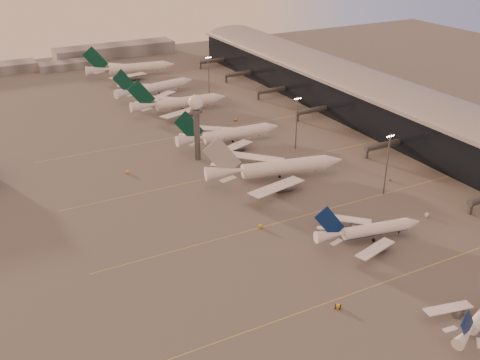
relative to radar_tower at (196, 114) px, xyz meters
name	(u,v)px	position (x,y,z in m)	size (l,w,h in m)	color
ground	(362,319)	(-5.00, -120.00, -20.95)	(700.00, 700.00, 0.00)	#535050
taxiway_markings	(329,207)	(25.00, -64.00, -20.94)	(180.00, 185.25, 0.02)	#D0CB49
terminal	(394,109)	(102.88, -9.91, -10.43)	(57.00, 362.00, 23.04)	black
radar_tower	(196,114)	(0.00, 0.00, 0.00)	(6.40, 6.40, 31.10)	#505357
mast_b	(387,162)	(50.00, -65.00, -7.21)	(3.60, 0.56, 25.00)	#505357
mast_c	(297,121)	(45.00, -10.00, -7.21)	(3.60, 0.56, 25.00)	#505357
mast_d	(209,75)	(43.00, 80.00, -7.21)	(3.60, 0.56, 25.00)	#505357
distant_horizon	(81,57)	(-2.38, 205.14, -17.06)	(165.00, 37.50, 9.00)	slate
narrowbody_mid	(368,232)	(22.50, -88.93, -17.82)	(39.21, 31.02, 15.44)	white
widebody_white	(276,171)	(20.18, -33.57, -17.32)	(58.83, 46.67, 20.95)	white
greentail_a	(230,137)	(21.09, 10.40, -17.54)	(53.17, 42.89, 19.30)	white
greentail_b	(180,105)	(18.69, 66.08, -17.40)	(55.32, 44.56, 20.08)	white
greentail_c	(156,90)	(17.41, 100.43, -17.48)	(53.50, 42.77, 19.67)	white
greentail_d	(132,70)	(18.35, 149.70, -17.09)	(60.00, 48.21, 21.83)	white
gsv_tug_mid	(338,307)	(-8.08, -113.26, -20.43)	(4.03, 3.95, 1.01)	gold
gsv_truck_b	(428,213)	(52.23, -86.28, -19.67)	(6.46, 3.06, 2.51)	silver
gsv_truck_c	(261,224)	(-5.07, -64.90, -19.68)	(5.90, 5.97, 2.50)	gold
gsv_catering_b	(390,176)	(60.52, -56.80, -19.11)	(4.91, 3.57, 3.69)	slate
gsv_tug_far	(270,173)	(20.13, -28.51, -20.40)	(3.23, 4.21, 1.06)	slate
gsv_truck_d	(128,170)	(-32.07, 0.35, -19.73)	(3.76, 6.28, 2.39)	gold
gsv_tug_hangar	(236,120)	(38.22, 37.07, -20.49)	(3.58, 2.79, 0.90)	gold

